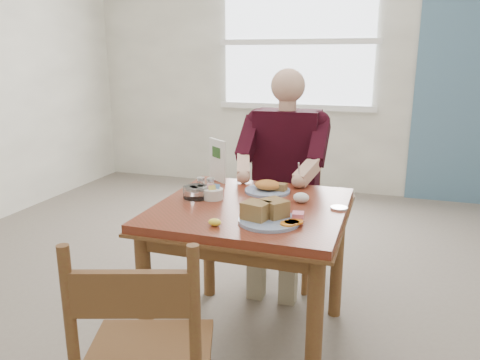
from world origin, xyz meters
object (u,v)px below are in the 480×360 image
(table, at_px, (251,226))
(diner, at_px, (284,162))
(chair_far, at_px, (286,209))
(near_plate, at_px, (268,214))
(far_plate, at_px, (268,188))

(table, xyz_separation_m, diner, (0.00, 0.71, 0.17))
(chair_far, distance_m, near_plate, 1.06)
(chair_far, xyz_separation_m, near_plate, (0.14, -1.00, 0.31))
(diner, xyz_separation_m, near_plate, (0.14, -0.91, -0.03))
(far_plate, bearing_deg, chair_far, 92.34)
(diner, bearing_deg, table, -90.00)
(chair_far, relative_size, far_plate, 3.61)
(diner, height_order, near_plate, diner)
(table, distance_m, far_plate, 0.28)
(near_plate, relative_size, far_plate, 1.34)
(near_plate, bearing_deg, diner, 98.74)
(table, relative_size, near_plate, 2.60)
(table, relative_size, chair_far, 0.97)
(chair_far, bearing_deg, far_plate, -87.66)
(chair_far, xyz_separation_m, far_plate, (0.02, -0.56, 0.30))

